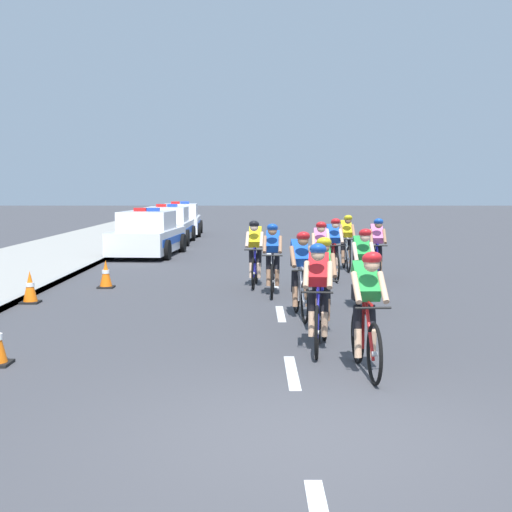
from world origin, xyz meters
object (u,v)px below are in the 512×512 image
object	(u,v)px
police_car_third	(180,221)
traffic_cone_far	(105,274)
cyclist_ninth	(333,248)
police_car_nearest	(147,235)
cyclist_sixth	(272,258)
cyclist_third	(321,284)
cyclist_lead	(366,310)
police_car_second	(167,227)
cyclist_tenth	(376,248)
cyclist_seventh	(254,252)
traffic_cone_mid	(29,288)
cyclist_eighth	(320,254)
cyclist_second	(317,295)
cyclist_eleventh	(346,242)
cyclist_fourth	(300,273)
cyclist_fifth	(361,268)

from	to	relation	value
police_car_third	traffic_cone_far	size ratio (longest dim) A/B	6.99
cyclist_ninth	police_car_nearest	world-z (taller)	police_car_nearest
cyclist_sixth	cyclist_third	bearing A→B (deg)	-80.19
cyclist_lead	police_car_second	size ratio (longest dim) A/B	0.39
cyclist_ninth	cyclist_tenth	xyz separation A→B (m)	(1.06, -0.03, 0.00)
cyclist_seventh	traffic_cone_mid	size ratio (longest dim) A/B	2.69
cyclist_sixth	police_car_nearest	distance (m)	9.42
cyclist_sixth	cyclist_tenth	distance (m)	3.56
cyclist_eighth	cyclist_second	bearing A→B (deg)	-95.53
cyclist_lead	police_car_second	xyz separation A→B (m)	(-4.92, 19.91, -0.11)
cyclist_seventh	cyclist_eleventh	size ratio (longest dim) A/B	1.00
cyclist_fourth	cyclist_eleventh	world-z (taller)	same
cyclist_fifth	cyclist_seventh	bearing A→B (deg)	123.41
cyclist_third	police_car_nearest	bearing A→B (deg)	110.33
cyclist_eleventh	police_car_nearest	size ratio (longest dim) A/B	0.38
cyclist_lead	cyclist_eleventh	size ratio (longest dim) A/B	1.00
cyclist_second	traffic_cone_far	bearing A→B (deg)	124.77
cyclist_fifth	cyclist_ninth	size ratio (longest dim) A/B	1.00
cyclist_seventh	cyclist_eighth	world-z (taller)	same
cyclist_ninth	traffic_cone_far	distance (m)	5.48
cyclist_lead	cyclist_fifth	bearing A→B (deg)	82.05
cyclist_fourth	traffic_cone_mid	distance (m)	5.46
cyclist_second	police_car_second	distance (m)	19.23
cyclist_second	cyclist_eighth	xyz separation A→B (m)	(0.57, 5.88, 0.00)
cyclist_lead	cyclist_second	size ratio (longest dim) A/B	1.00
police_car_third	cyclist_seventh	bearing A→B (deg)	-78.38
cyclist_third	cyclist_fourth	size ratio (longest dim) A/B	1.00
cyclist_eleventh	police_car_third	world-z (taller)	police_car_third
cyclist_sixth	cyclist_eighth	world-z (taller)	same
cyclist_eighth	cyclist_tenth	xyz separation A→B (m)	(1.52, 1.57, 0.00)
cyclist_lead	cyclist_eighth	world-z (taller)	same
cyclist_lead	cyclist_third	size ratio (longest dim) A/B	1.00
cyclist_third	traffic_cone_far	bearing A→B (deg)	131.51
cyclist_lead	police_car_third	bearing A→B (deg)	101.21
cyclist_sixth	cyclist_eighth	xyz separation A→B (m)	(1.08, 0.86, 0.00)
cyclist_seventh	police_car_nearest	bearing A→B (deg)	116.18
cyclist_fourth	police_car_nearest	xyz separation A→B (m)	(-4.36, 11.11, -0.11)
cyclist_ninth	cyclist_eleventh	world-z (taller)	same
police_car_second	traffic_cone_far	bearing A→B (deg)	-89.13
cyclist_lead	police_car_third	distance (m)	25.32
cyclist_sixth	cyclist_eleventh	world-z (taller)	same
cyclist_third	police_car_second	size ratio (longest dim) A/B	0.39
cyclist_second	traffic_cone_mid	world-z (taller)	cyclist_second
cyclist_eleventh	cyclist_fifth	bearing A→B (deg)	-94.66
cyclist_eighth	traffic_cone_mid	bearing A→B (deg)	-162.50
cyclist_fifth	cyclist_ninth	bearing A→B (deg)	91.00
cyclist_third	cyclist_ninth	bearing A→B (deg)	82.13
cyclist_fifth	cyclist_eighth	world-z (taller)	same
cyclist_lead	cyclist_seventh	xyz separation A→B (m)	(-1.36, 7.53, 0.00)
cyclist_third	traffic_cone_far	xyz separation A→B (m)	(-4.41, 4.99, -0.48)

